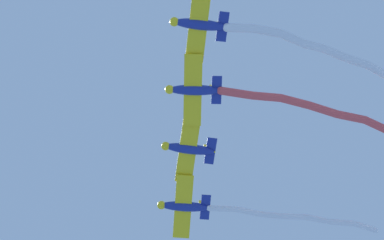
{
  "coord_description": "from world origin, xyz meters",
  "views": [
    {
      "loc": [
        -23.58,
        -16.24,
        4.19
      ],
      "look_at": [
        3.71,
        -4.94,
        72.33
      ],
      "focal_mm": 70.93,
      "sensor_mm": 36.0,
      "label": 1
    }
  ],
  "objects_px": {
    "airplane_left_wing": "(188,149)",
    "airplane_right_wing": "(193,90)",
    "airplane_slot": "(199,24)",
    "airplane_lead": "(184,206)"
  },
  "relations": [
    {
      "from": "airplane_lead",
      "to": "airplane_right_wing",
      "type": "xyz_separation_m",
      "value": [
        -11.49,
        -5.84,
        0.0
      ]
    },
    {
      "from": "airplane_left_wing",
      "to": "airplane_right_wing",
      "type": "height_order",
      "value": "airplane_left_wing"
    },
    {
      "from": "airplane_right_wing",
      "to": "airplane_slot",
      "type": "bearing_deg",
      "value": 93.31
    },
    {
      "from": "airplane_lead",
      "to": "airplane_slot",
      "type": "bearing_deg",
      "value": 90.53
    },
    {
      "from": "airplane_lead",
      "to": "airplane_slot",
      "type": "distance_m",
      "value": 19.35
    },
    {
      "from": "airplane_lead",
      "to": "airplane_slot",
      "type": "relative_size",
      "value": 1.01
    },
    {
      "from": "airplane_left_wing",
      "to": "airplane_right_wing",
      "type": "bearing_deg",
      "value": 86.95
    },
    {
      "from": "airplane_left_wing",
      "to": "airplane_right_wing",
      "type": "xyz_separation_m",
      "value": [
        -5.74,
        -2.91,
        -0.3
      ]
    },
    {
      "from": "airplane_slot",
      "to": "airplane_right_wing",
      "type": "bearing_deg",
      "value": -91.86
    },
    {
      "from": "airplane_right_wing",
      "to": "airplane_slot",
      "type": "relative_size",
      "value": 1.02
    }
  ]
}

